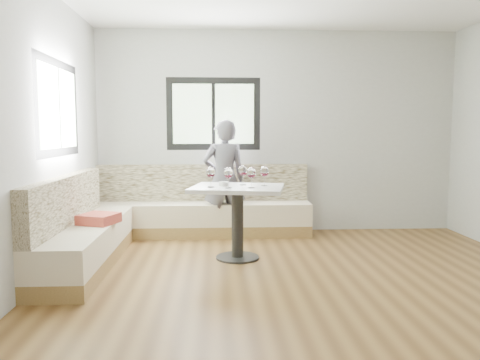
% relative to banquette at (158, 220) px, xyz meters
% --- Properties ---
extents(room, '(5.01, 5.01, 2.81)m').
position_rel_banquette_xyz_m(room, '(1.51, -1.55, 1.08)').
color(room, brown).
rests_on(room, ground).
extents(banquette, '(2.90, 2.80, 0.95)m').
position_rel_banquette_xyz_m(banquette, '(0.00, 0.00, 0.00)').
color(banquette, olive).
rests_on(banquette, ground).
extents(table, '(1.11, 0.94, 0.81)m').
position_rel_banquette_xyz_m(table, '(0.95, -0.60, 0.28)').
color(table, black).
rests_on(table, ground).
extents(person, '(0.61, 0.45, 1.56)m').
position_rel_banquette_xyz_m(person, '(0.83, 0.49, 0.45)').
color(person, '#514E57').
rests_on(person, ground).
extents(olive_ramekin, '(0.11, 0.11, 0.04)m').
position_rel_banquette_xyz_m(olive_ramekin, '(0.81, -0.54, 0.50)').
color(olive_ramekin, white).
rests_on(olive_ramekin, table).
extents(wine_glass_a, '(0.10, 0.10, 0.22)m').
position_rel_banquette_xyz_m(wine_glass_a, '(0.66, -0.68, 0.63)').
color(wine_glass_a, white).
rests_on(wine_glass_a, table).
extents(wine_glass_b, '(0.10, 0.10, 0.22)m').
position_rel_banquette_xyz_m(wine_glass_b, '(0.85, -0.76, 0.63)').
color(wine_glass_b, white).
rests_on(wine_glass_b, table).
extents(wine_glass_c, '(0.10, 0.10, 0.22)m').
position_rel_banquette_xyz_m(wine_glass_c, '(1.10, -0.76, 0.63)').
color(wine_glass_c, white).
rests_on(wine_glass_c, table).
extents(wine_glass_d, '(0.10, 0.10, 0.22)m').
position_rel_banquette_xyz_m(wine_glass_d, '(1.02, -0.48, 0.63)').
color(wine_glass_d, white).
rests_on(wine_glass_d, table).
extents(wine_glass_e, '(0.10, 0.10, 0.22)m').
position_rel_banquette_xyz_m(wine_glass_e, '(1.25, -0.58, 0.63)').
color(wine_glass_e, white).
rests_on(wine_glass_e, table).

